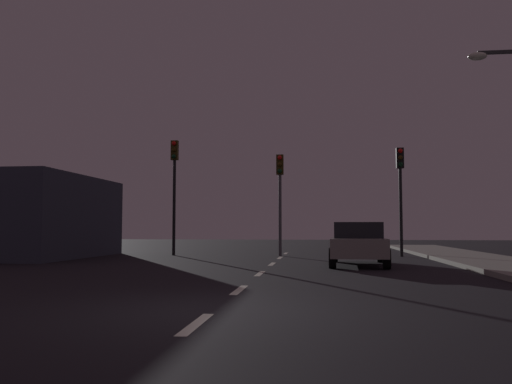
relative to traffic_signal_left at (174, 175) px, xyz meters
The scene contains 12 objects.
ground_plane 10.47m from the traffic_signal_left, 59.56° to the right, with size 80.00×80.00×0.00m, color black.
lane_stripe_nearest 17.76m from the traffic_signal_left, 73.39° to the right, with size 0.16×1.60×0.01m, color silver.
lane_stripe_second 14.26m from the traffic_signal_left, 68.87° to the right, with size 0.16×1.60×0.01m, color silver.
lane_stripe_third 10.96m from the traffic_signal_left, 61.24° to the right, with size 0.16×1.60×0.01m, color silver.
lane_stripe_fourth 8.11m from the traffic_signal_left, 46.60° to the right, with size 0.16×1.60×0.01m, color silver.
lane_stripe_fifth 6.35m from the traffic_signal_left, 16.32° to the right, with size 0.16×1.60×0.01m, color silver.
lane_stripe_sixth 6.61m from the traffic_signal_left, 25.26° to the left, with size 0.16×1.60×0.01m, color silver.
traffic_signal_left is the anchor object (origin of this frame).
traffic_signal_center 4.89m from the traffic_signal_left, ahead, with size 0.32×0.38×4.54m.
traffic_signal_right 10.15m from the traffic_signal_left, ahead, with size 0.32×0.38×4.76m.
car_stopped_ahead 10.04m from the traffic_signal_left, 34.73° to the right, with size 2.04×4.36×1.44m.
storefront_left 5.91m from the traffic_signal_left, 155.70° to the right, with size 4.11×7.59×3.43m, color #333847.
Camera 1 is at (1.61, -8.06, 1.26)m, focal length 37.01 mm.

